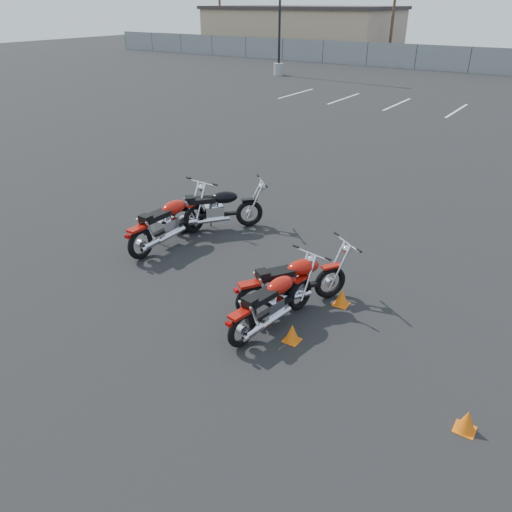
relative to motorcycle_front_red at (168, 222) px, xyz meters
The scene contains 13 objects.
ground 2.66m from the motorcycle_front_red, 23.86° to the right, with size 120.00×120.00×0.00m, color black.
motorcycle_front_red is the anchor object (origin of this frame).
motorcycle_second_black 1.27m from the motorcycle_front_red, 74.15° to the left, with size 1.86×1.98×1.12m.
motorcycle_third_red 3.55m from the motorcycle_front_red, 10.83° to the right, with size 1.56×2.05×1.07m.
motorcycle_rear_red 3.77m from the motorcycle_front_red, 21.18° to the right, with size 0.80×2.07×1.02m.
training_cone_near 4.20m from the motorcycle_front_red, ahead, with size 0.26×0.26×0.31m.
training_cone_far 6.99m from the motorcycle_front_red, 15.88° to the right, with size 0.26×0.26×0.31m.
training_cone_extra 4.28m from the motorcycle_front_red, 20.90° to the right, with size 0.25×0.25×0.30m.
light_pole_west 28.16m from the motorcycle_front_red, 116.66° to the left, with size 0.80×0.70×9.78m.
tan_building_west 45.43m from the motorcycle_front_red, 115.60° to the left, with size 18.40×10.40×4.30m.
utility_pole_a 47.12m from the motorcycle_front_red, 126.05° to the left, with size 1.80×0.24×9.00m.
utility_pole_b 40.33m from the motorcycle_front_red, 103.87° to the left, with size 1.80×0.24×9.00m.
parking_line_stripes 18.95m from the motorcycle_front_red, 90.36° to the left, with size 15.12×4.00×0.01m.
Camera 1 is at (4.69, -6.10, 4.80)m, focal length 35.00 mm.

